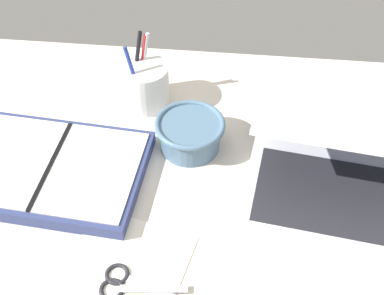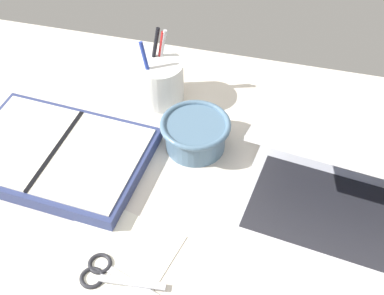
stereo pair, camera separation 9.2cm
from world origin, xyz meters
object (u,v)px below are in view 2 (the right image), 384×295
object	(u,v)px
laptop	(346,189)
pen_cup	(160,81)
scissors	(105,274)
planner	(57,155)
bowl	(195,133)

from	to	relation	value
laptop	pen_cup	distance (cm)	43.20
laptop	scissors	size ratio (longest dim) A/B	2.75
laptop	planner	distance (cm)	51.98
bowl	pen_cup	distance (cm)	15.70
laptop	planner	world-z (taller)	laptop
laptop	bowl	size ratio (longest dim) A/B	2.82
bowl	laptop	bearing A→B (deg)	-16.58
laptop	pen_cup	size ratio (longest dim) A/B	2.42
scissors	pen_cup	bearing A→B (deg)	101.32
scissors	planner	bearing A→B (deg)	136.14
planner	scissors	size ratio (longest dim) A/B	2.54
laptop	bowl	bearing A→B (deg)	170.93
bowl	pen_cup	world-z (taller)	pen_cup
scissors	laptop	bearing A→B (deg)	39.10
laptop	scissors	distance (cm)	41.45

